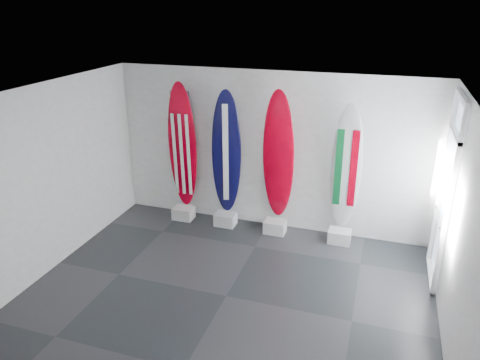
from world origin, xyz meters
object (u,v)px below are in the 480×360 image
(surfboard_usa, at_px, (182,146))
(surfboard_swiss, at_px, (278,157))
(surfboard_italy, at_px, (346,168))
(surfboard_navy, at_px, (226,153))

(surfboard_usa, xyz_separation_m, surfboard_swiss, (1.90, 0.00, -0.00))
(surfboard_swiss, relative_size, surfboard_italy, 1.08)
(surfboard_swiss, bearing_deg, surfboard_italy, -2.50)
(surfboard_swiss, bearing_deg, surfboard_navy, 177.50)
(surfboard_usa, bearing_deg, surfboard_swiss, -2.48)
(surfboard_usa, relative_size, surfboard_italy, 1.07)
(surfboard_usa, xyz_separation_m, surfboard_navy, (0.90, 0.00, -0.05))
(surfboard_navy, bearing_deg, surfboard_usa, 164.91)
(surfboard_swiss, height_order, surfboard_italy, surfboard_swiss)
(surfboard_navy, distance_m, surfboard_swiss, 1.00)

